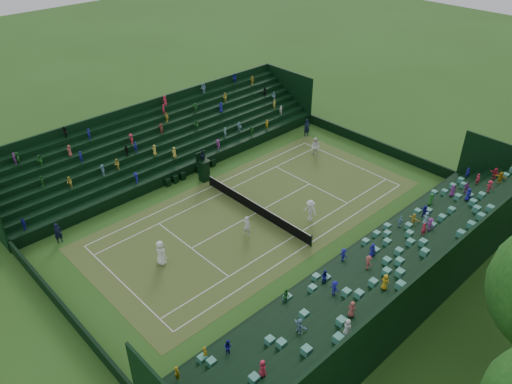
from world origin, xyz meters
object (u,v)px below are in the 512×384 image
tennis_net (256,208)px  player_far_west (315,147)px  umpire_chair (204,168)px  player_near_west (161,253)px  player_near_east (247,226)px  player_far_east (310,210)px

tennis_net → player_far_west: player_far_west is taller
umpire_chair → player_near_west: (6.72, -9.05, -0.30)m
player_near_west → player_far_west: 19.80m
player_near_west → player_near_east: 6.65m
tennis_net → player_near_west: size_ratio=6.12×
player_near_east → player_far_east: size_ratio=0.94×
player_far_west → player_far_east: 10.61m
umpire_chair → player_far_west: size_ratio=1.61×
player_far_west → umpire_chair: bearing=-107.4°
tennis_net → player_near_east: (1.60, -2.43, 0.32)m
player_near_east → umpire_chair: bearing=-36.6°
player_near_west → player_far_east: 11.84m
umpire_chair → player_near_east: 8.79m
tennis_net → player_near_east: 2.93m
umpire_chair → player_near_west: size_ratio=1.54×
player_near_west → player_far_west: bearing=-88.6°
player_near_east → player_far_east: (1.92, 4.85, 0.05)m
umpire_chair → player_near_east: bearing=-17.3°
tennis_net → player_far_east: player_far_east is taller
player_near_east → player_far_east: player_far_east is taller
player_far_west → tennis_net: bearing=-72.0°
umpire_chair → player_far_east: bearing=12.2°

